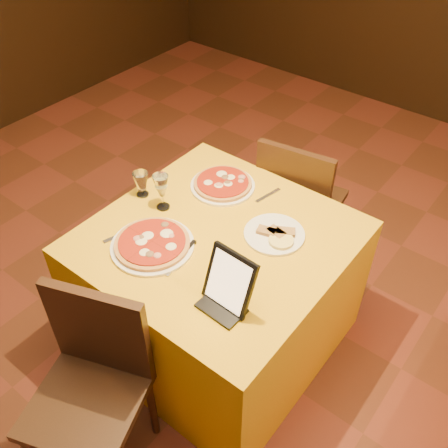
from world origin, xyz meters
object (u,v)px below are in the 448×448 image
Objects in this scene: water_glass at (141,184)px; wine_glass at (162,192)px; main_table at (219,290)px; tablet at (230,281)px; chair_main_near at (86,404)px; pizza_far at (223,184)px; pizza_near at (152,244)px; chair_main_far at (302,200)px.

wine_glass is at bearing -3.08° from water_glass.
main_table is at bearing 1.46° from wine_glass.
chair_main_near is at bearing -113.43° from tablet.
main_table is 5.79× the size of wine_glass.
tablet is (0.48, -0.57, 0.10)m from pizza_far.
chair_main_near is 2.46× the size of pizza_near.
wine_glass is 0.78× the size of tablet.
water_glass is at bearing 99.38° from chair_main_near.
water_glass is at bearing 141.65° from pizza_near.
chair_main_near is 1.00× the size of chair_main_far.
tablet reaches higher than pizza_far.
water_glass is 0.80m from tablet.
main_table is 2.98× the size of pizza_near.
main_table is 3.37× the size of pizza_far.
chair_main_near is at bearing -79.65° from pizza_far.
pizza_far is 2.51× the size of water_glass.
chair_main_near is at bearing -60.21° from water_glass.
pizza_near is (-0.18, -0.24, 0.39)m from main_table.
water_glass is (-0.48, -0.78, 0.36)m from chair_main_far.
pizza_near is at bearing -56.61° from wine_glass.
wine_glass is at bearing 91.35° from chair_main_near.
tablet reaches higher than water_glass.
chair_main_far reaches higher than pizza_far.
main_table is 0.79m from chair_main_far.
pizza_far is (-0.21, -0.49, 0.31)m from chair_main_far.
tablet reaches higher than chair_main_near.
wine_glass reaches higher than water_glass.
pizza_far is 0.41m from water_glass.
pizza_far is at bearing 92.86° from pizza_near.
wine_glass is at bearing 58.66° from chair_main_far.
pizza_near and pizza_far have the same top height.
pizza_far is at bearing 79.94° from chair_main_near.
wine_glass reaches higher than pizza_near.
tablet reaches higher than pizza_near.
pizza_near is 0.38m from water_glass.
tablet is (0.75, -0.27, 0.06)m from water_glass.
wine_glass reaches higher than pizza_far.
pizza_near is at bearing -38.35° from water_glass.
pizza_near is 0.28m from wine_glass.
main_table is at bearing 0.06° from water_glass.
chair_main_far is at bearing 58.56° from water_glass.
chair_main_near reaches higher than pizza_near.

